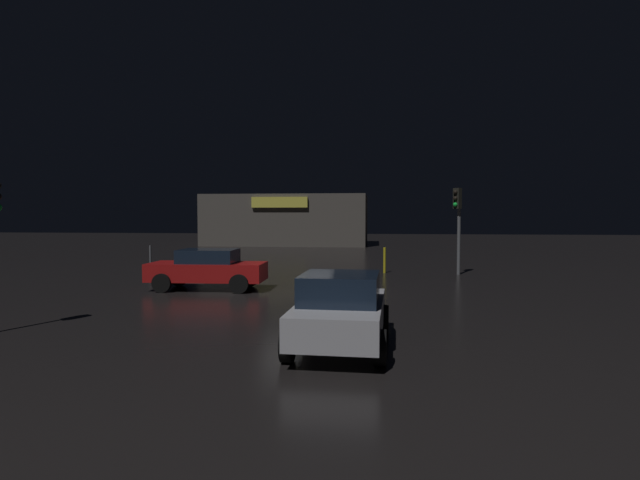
{
  "coord_description": "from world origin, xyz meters",
  "views": [
    {
      "loc": [
        2.82,
        -17.54,
        2.79
      ],
      "look_at": [
        0.25,
        5.11,
        1.69
      ],
      "focal_mm": 28.53,
      "sensor_mm": 36.0,
      "label": 1
    }
  ],
  "objects_px": {
    "car_near": "(208,268)",
    "car_far": "(341,310)",
    "traffic_signal_main": "(458,215)",
    "store_building": "(288,220)"
  },
  "relations": [
    {
      "from": "car_near",
      "to": "car_far",
      "type": "xyz_separation_m",
      "value": [
        5.59,
        -7.81,
        0.0
      ]
    },
    {
      "from": "car_near",
      "to": "car_far",
      "type": "distance_m",
      "value": 9.61
    },
    {
      "from": "store_building",
      "to": "car_near",
      "type": "distance_m",
      "value": 30.48
    },
    {
      "from": "store_building",
      "to": "car_near",
      "type": "bearing_deg",
      "value": -85.72
    },
    {
      "from": "store_building",
      "to": "car_near",
      "type": "height_order",
      "value": "store_building"
    },
    {
      "from": "car_far",
      "to": "traffic_signal_main",
      "type": "bearing_deg",
      "value": 71.91
    },
    {
      "from": "car_far",
      "to": "store_building",
      "type": "bearing_deg",
      "value": 101.65
    },
    {
      "from": "car_near",
      "to": "car_far",
      "type": "relative_size",
      "value": 1.08
    },
    {
      "from": "traffic_signal_main",
      "to": "car_near",
      "type": "xyz_separation_m",
      "value": [
        -10.11,
        -6.01,
        -2.04
      ]
    },
    {
      "from": "traffic_signal_main",
      "to": "car_near",
      "type": "height_order",
      "value": "traffic_signal_main"
    }
  ]
}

